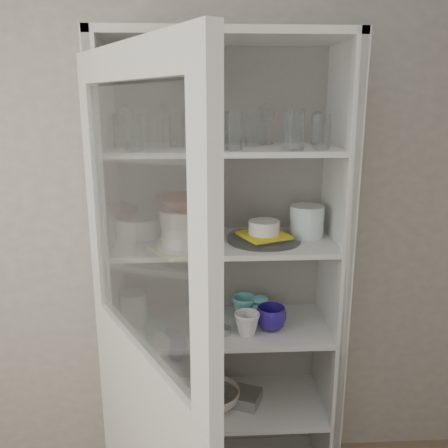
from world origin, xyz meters
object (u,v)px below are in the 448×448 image
(white_ramekin, at_px, (264,227))
(white_canister, at_px, (134,308))
(cupboard_door, at_px, (147,410))
(cream_dish, at_px, (212,397))
(pantry_cabinet, at_px, (223,302))
(cream_bowl, at_px, (185,217))
(plate_stack_front, at_px, (185,234))
(teal_jar, at_px, (259,309))
(goblet_1, at_px, (189,127))
(goblet_2, at_px, (266,122))
(yellow_trivet, at_px, (264,235))
(glass_platter, at_px, (264,239))
(mug_blue, at_px, (271,318))
(goblet_3, at_px, (318,126))
(measuring_cups, at_px, (215,330))
(plate_stack_back, at_px, (138,225))
(terracotta_bowl, at_px, (185,203))
(mug_white, at_px, (247,324))
(grey_bowl_stack, at_px, (307,221))
(mug_teal, at_px, (244,308))
(goblet_0, at_px, (126,123))
(tin_box, at_px, (240,396))

(white_ramekin, bearing_deg, white_canister, 173.91)
(cupboard_door, height_order, cream_dish, cupboard_door)
(pantry_cabinet, bearing_deg, cream_bowl, -145.61)
(plate_stack_front, xyz_separation_m, teal_jar, (0.33, 0.09, -0.39))
(goblet_1, xyz_separation_m, goblet_2, (0.33, 0.01, 0.02))
(white_ramekin, bearing_deg, goblet_1, 161.76)
(yellow_trivet, relative_size, cream_dish, 0.70)
(goblet_2, bearing_deg, plate_stack_front, -158.08)
(glass_platter, bearing_deg, pantry_cabinet, 151.98)
(glass_platter, height_order, mug_blue, glass_platter)
(cupboard_door, xyz_separation_m, teal_jar, (0.45, 0.66, 0.04))
(goblet_3, bearing_deg, measuring_cups, -156.99)
(cupboard_door, height_order, plate_stack_back, cupboard_door)
(plate_stack_front, relative_size, terracotta_bowl, 0.89)
(yellow_trivet, bearing_deg, mug_white, -132.37)
(white_ramekin, relative_size, white_canister, 0.92)
(grey_bowl_stack, distance_m, cream_dish, 0.93)
(cream_dish, bearing_deg, plate_stack_back, 157.63)
(mug_teal, xyz_separation_m, white_canister, (-0.51, -0.02, 0.02))
(goblet_0, xyz_separation_m, grey_bowl_stack, (0.77, -0.06, -0.42))
(mug_teal, bearing_deg, plate_stack_front, -140.35)
(terracotta_bowl, bearing_deg, teal_jar, 15.26)
(mug_blue, xyz_separation_m, measuring_cups, (-0.25, -0.04, -0.03))
(plate_stack_back, bearing_deg, white_canister, -116.30)
(white_ramekin, distance_m, mug_blue, 0.41)
(white_ramekin, distance_m, mug_teal, 0.42)
(mug_white, distance_m, teal_jar, 0.17)
(plate_stack_back, bearing_deg, mug_teal, -5.73)
(cream_bowl, bearing_deg, goblet_2, 21.92)
(pantry_cabinet, relative_size, goblet_3, 13.75)
(goblet_2, bearing_deg, terracotta_bowl, -158.08)
(cream_bowl, height_order, mug_white, cream_bowl)
(goblet_1, distance_m, cream_dish, 1.24)
(goblet_0, height_order, white_ramekin, goblet_0)
(plate_stack_back, relative_size, white_canister, 1.58)
(mug_blue, xyz_separation_m, teal_jar, (-0.04, 0.10, -0.00))
(pantry_cabinet, bearing_deg, plate_stack_front, -145.61)
(plate_stack_front, relative_size, cream_dish, 0.78)
(glass_platter, distance_m, mug_teal, 0.37)
(grey_bowl_stack, bearing_deg, goblet_2, 160.04)
(goblet_1, bearing_deg, pantry_cabinet, -5.01)
(goblet_0, bearing_deg, mug_blue, -13.82)
(pantry_cabinet, bearing_deg, mug_blue, -31.54)
(cream_bowl, height_order, white_canister, cream_bowl)
(pantry_cabinet, distance_m, teal_jar, 0.17)
(mug_teal, xyz_separation_m, tin_box, (-0.02, -0.07, -0.42))
(yellow_trivet, bearing_deg, plate_stack_back, 167.10)
(goblet_0, relative_size, measuring_cups, 1.94)
(glass_platter, bearing_deg, mug_blue, -45.10)
(measuring_cups, bearing_deg, goblet_1, 119.38)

